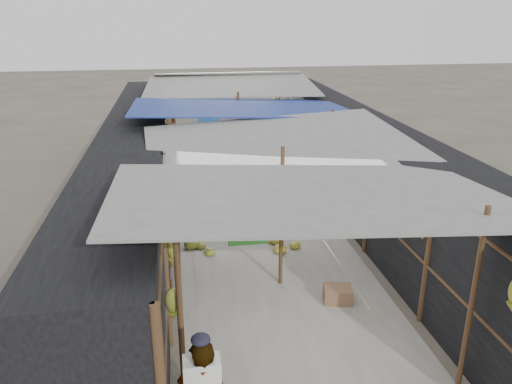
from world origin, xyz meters
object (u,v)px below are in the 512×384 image
black_basin (288,191)px  vendor_seated (253,148)px  shopper_blue (238,183)px  crate_near (338,295)px

black_basin → vendor_seated: bearing=98.7°
black_basin → shopper_blue: size_ratio=0.38×
black_basin → vendor_seated: size_ratio=0.60×
crate_near → shopper_blue: 4.43m
crate_near → vendor_seated: 8.46m
crate_near → vendor_seated: vendor_seated is taller
crate_near → black_basin: crate_near is taller
shopper_blue → vendor_seated: bearing=58.4°
shopper_blue → crate_near: bearing=-92.5°
vendor_seated → crate_near: bearing=-12.8°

